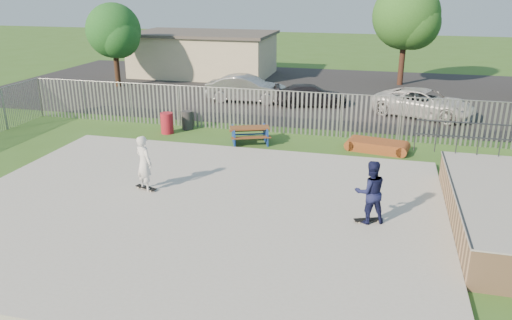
% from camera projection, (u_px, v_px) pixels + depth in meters
% --- Properties ---
extents(ground, '(120.00, 120.00, 0.00)m').
position_uv_depth(ground, '(195.00, 211.00, 15.38)').
color(ground, '#386121').
rests_on(ground, ground).
extents(concrete_slab, '(15.00, 12.00, 0.15)m').
position_uv_depth(concrete_slab, '(195.00, 208.00, 15.35)').
color(concrete_slab, '#A3A39D').
rests_on(concrete_slab, ground).
extents(fence, '(26.04, 16.02, 2.00)m').
position_uv_depth(fence, '(262.00, 140.00, 19.00)').
color(fence, gray).
rests_on(fence, ground).
extents(picnic_table, '(2.09, 1.92, 0.72)m').
position_uv_depth(picnic_table, '(250.00, 135.00, 21.81)').
color(picnic_table, brown).
rests_on(picnic_table, ground).
extents(funbox, '(2.30, 1.44, 0.43)m').
position_uv_depth(funbox, '(377.00, 146.00, 20.81)').
color(funbox, brown).
rests_on(funbox, ground).
extents(trash_bin_red, '(0.58, 0.58, 0.97)m').
position_uv_depth(trash_bin_red, '(167.00, 123.00, 23.19)').
color(trash_bin_red, maroon).
rests_on(trash_bin_red, ground).
extents(trash_bin_grey, '(0.53, 0.53, 0.89)m').
position_uv_depth(trash_bin_grey, '(187.00, 120.00, 23.86)').
color(trash_bin_grey, '#29292C').
rests_on(trash_bin_grey, ground).
extents(parking_lot, '(40.00, 18.00, 0.02)m').
position_uv_depth(parking_lot, '(299.00, 90.00, 32.73)').
color(parking_lot, black).
rests_on(parking_lot, ground).
extents(car_silver, '(4.74, 1.78, 1.54)m').
position_uv_depth(car_silver, '(247.00, 89.00, 29.26)').
color(car_silver, '#A5A6AA').
rests_on(car_silver, parking_lot).
extents(car_dark, '(4.40, 2.67, 1.19)m').
position_uv_depth(car_dark, '(311.00, 95.00, 28.37)').
color(car_dark, black).
rests_on(car_dark, parking_lot).
extents(car_white, '(5.68, 3.99, 1.44)m').
position_uv_depth(car_white, '(424.00, 103.00, 25.94)').
color(car_white, silver).
rests_on(car_white, parking_lot).
extents(building, '(10.40, 6.40, 3.20)m').
position_uv_depth(building, '(204.00, 54.00, 37.71)').
color(building, beige).
rests_on(building, ground).
extents(tree_left, '(3.56, 3.56, 5.49)m').
position_uv_depth(tree_left, '(113.00, 31.00, 32.73)').
color(tree_left, '#382416').
rests_on(tree_left, ground).
extents(tree_mid, '(4.42, 4.42, 6.82)m').
position_uv_depth(tree_mid, '(406.00, 16.00, 32.96)').
color(tree_mid, '#3F2419').
rests_on(tree_mid, ground).
extents(skateboard_a, '(0.82, 0.47, 0.08)m').
position_uv_depth(skateboard_a, '(368.00, 220.00, 14.33)').
color(skateboard_a, black).
rests_on(skateboard_a, concrete_slab).
extents(skateboard_b, '(0.82, 0.44, 0.08)m').
position_uv_depth(skateboard_b, '(146.00, 188.00, 16.59)').
color(skateboard_b, black).
rests_on(skateboard_b, concrete_slab).
extents(skater_navy, '(1.09, 0.98, 1.85)m').
position_uv_depth(skater_navy, '(370.00, 192.00, 14.04)').
color(skater_navy, '#14183E').
rests_on(skater_navy, concrete_slab).
extents(skater_white, '(0.80, 0.71, 1.85)m').
position_uv_depth(skater_white, '(144.00, 163.00, 16.29)').
color(skater_white, white).
rests_on(skater_white, concrete_slab).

